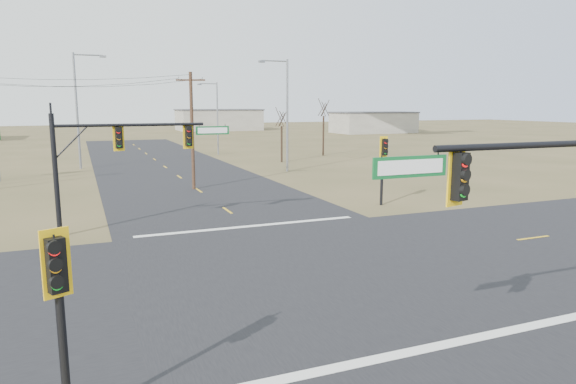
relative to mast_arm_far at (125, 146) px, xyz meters
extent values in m
plane|color=brown|center=(5.99, -9.15, -4.36)|extent=(320.00, 320.00, 0.00)
cube|color=black|center=(5.99, -9.15, -4.35)|extent=(160.00, 14.00, 0.02)
cube|color=black|center=(5.99, -9.15, -4.35)|extent=(14.00, 160.00, 0.02)
cube|color=silver|center=(5.99, -16.65, -4.33)|extent=(12.00, 0.40, 0.01)
cube|color=silver|center=(5.99, -1.65, -4.33)|extent=(12.00, 0.40, 0.01)
cube|color=#0B5324|center=(4.19, -18.16, 0.77)|extent=(1.80, 0.05, 0.45)
cylinder|color=black|center=(-3.31, 0.00, -1.36)|extent=(0.24, 0.24, 6.00)
cylinder|color=black|center=(0.34, 0.00, 1.04)|extent=(7.29, 0.15, 0.15)
cube|color=#0B5324|center=(4.49, 0.00, 0.69)|extent=(1.80, 0.05, 0.45)
cylinder|color=black|center=(15.72, 0.87, -2.22)|extent=(0.18, 0.18, 4.29)
cylinder|color=black|center=(-2.71, -16.65, -2.37)|extent=(0.17, 0.17, 3.98)
cylinder|color=#4A301F|center=(5.81, 11.70, 0.04)|extent=(0.25, 0.25, 8.81)
cube|color=#4A301F|center=(5.81, 11.70, 3.85)|extent=(2.09, 0.76, 0.12)
cylinder|color=gray|center=(16.50, 18.97, 0.96)|extent=(0.21, 0.21, 10.63)
cylinder|color=gray|center=(15.23, 18.97, 6.07)|extent=(2.55, 0.13, 0.13)
cube|color=gray|center=(13.95, 18.97, 5.97)|extent=(0.63, 0.38, 0.19)
cylinder|color=gray|center=(14.49, 37.80, 0.25)|extent=(0.18, 0.18, 9.22)
cylinder|color=gray|center=(13.39, 37.80, 4.66)|extent=(2.21, 0.11, 0.11)
cube|color=gray|center=(12.28, 37.80, 4.56)|extent=(0.55, 0.36, 0.17)
cylinder|color=gray|center=(-2.15, 28.76, 1.36)|extent=(0.23, 0.23, 11.45)
cylinder|color=gray|center=(-0.77, 28.76, 6.89)|extent=(2.75, 0.14, 0.14)
cube|color=gray|center=(0.60, 28.76, 6.79)|extent=(0.65, 0.34, 0.21)
cylinder|color=black|center=(18.96, 26.70, -2.34)|extent=(0.21, 0.21, 4.04)
cylinder|color=black|center=(26.71, 31.89, -1.86)|extent=(0.22, 0.22, 5.01)
cube|color=#ACA999|center=(30.99, 100.85, -1.86)|extent=(20.00, 12.00, 5.00)
cube|color=#ACA999|center=(60.99, 75.85, -2.11)|extent=(18.00, 10.00, 4.50)
camera|label=1|loc=(-2.17, -27.02, 2.05)|focal=32.00mm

